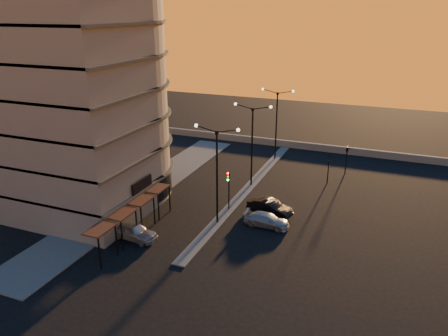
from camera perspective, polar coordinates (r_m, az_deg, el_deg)
ground at (r=41.84m, az=-0.88°, el=-7.18°), size 120.00×120.00×0.00m
sidewalk_west at (r=49.53m, az=-10.33°, el=-2.93°), size 5.00×40.00×0.12m
median at (r=50.31m, az=3.55°, el=-2.24°), size 1.20×36.00×0.12m
parapet at (r=64.27m, az=9.85°, el=2.95°), size 44.00×0.50×1.00m
building at (r=45.15m, az=-17.81°, el=9.91°), size 14.35×17.08×25.00m
streetlamp_near at (r=39.57m, az=-0.93°, el=0.02°), size 4.32×0.32×9.51m
streetlamp_mid at (r=48.47m, az=3.69°, el=3.81°), size 4.32×0.32×9.51m
streetlamp_far at (r=57.73m, az=6.88°, el=6.39°), size 4.32×0.32×9.51m
traffic_light_main at (r=43.03m, az=0.58°, el=-2.13°), size 0.28×0.44×4.25m
signal_east_a at (r=51.61m, az=13.48°, el=0.03°), size 0.13×0.16×3.60m
signal_east_b at (r=54.85m, az=15.80°, el=2.31°), size 0.42×1.99×3.60m
car_hatchback at (r=39.63m, az=-11.71°, el=-8.09°), size 4.50×2.15×1.48m
car_sedan at (r=43.44m, az=5.99°, el=-5.11°), size 4.78×2.63×1.49m
car_wagon at (r=41.20m, az=5.57°, el=-6.76°), size 4.36×1.84×1.26m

